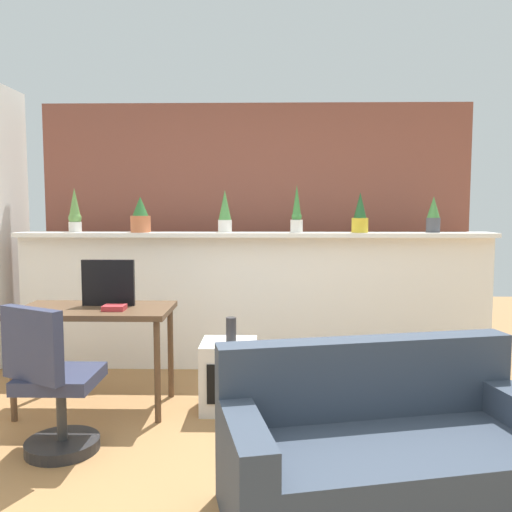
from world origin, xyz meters
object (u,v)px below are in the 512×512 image
(potted_plant_2, at_px, (225,212))
(desk, at_px, (95,319))
(potted_plant_0, at_px, (75,213))
(potted_plant_4, at_px, (360,215))
(couch, at_px, (386,458))
(potted_plant_5, at_px, (433,215))
(book_on_desk, at_px, (114,308))
(side_cube_shelf, at_px, (229,376))
(potted_plant_3, at_px, (297,213))
(vase_on_shelf, at_px, (231,330))
(tv_monitor, at_px, (108,283))
(office_chair, at_px, (53,391))
(potted_plant_1, at_px, (140,216))

(potted_plant_2, relative_size, desk, 0.34)
(potted_plant_0, distance_m, desk, 1.35)
(potted_plant_4, bearing_deg, desk, -154.81)
(potted_plant_0, relative_size, couch, 0.24)
(potted_plant_5, height_order, book_on_desk, potted_plant_5)
(potted_plant_5, xyz_separation_m, side_cube_shelf, (-1.76, -1.01, -1.15))
(book_on_desk, bearing_deg, potted_plant_3, 39.07)
(potted_plant_4, relative_size, vase_on_shelf, 1.97)
(tv_monitor, relative_size, couch, 0.23)
(potted_plant_5, xyz_separation_m, tv_monitor, (-2.65, -0.94, -0.48))
(potted_plant_4, distance_m, tv_monitor, 2.24)
(potted_plant_3, height_order, office_chair, potted_plant_3)
(potted_plant_0, height_order, potted_plant_2, potted_plant_0)
(book_on_desk, bearing_deg, potted_plant_4, 29.44)
(potted_plant_0, xyz_separation_m, book_on_desk, (0.66, -1.10, -0.66))
(potted_plant_2, height_order, vase_on_shelf, potted_plant_2)
(couch, bearing_deg, potted_plant_3, 97.59)
(desk, xyz_separation_m, office_chair, (-0.02, -0.74, -0.28))
(office_chair, relative_size, side_cube_shelf, 1.82)
(desk, bearing_deg, potted_plant_1, 83.24)
(potted_plant_0, relative_size, potted_plant_3, 0.94)
(potted_plant_2, relative_size, side_cube_shelf, 0.76)
(tv_monitor, distance_m, vase_on_shelf, 0.97)
(potted_plant_1, xyz_separation_m, potted_plant_4, (1.95, 0.01, 0.01))
(potted_plant_1, relative_size, potted_plant_2, 0.84)
(potted_plant_1, distance_m, vase_on_shelf, 1.53)
(side_cube_shelf, height_order, vase_on_shelf, vase_on_shelf)
(side_cube_shelf, bearing_deg, potted_plant_5, 30.00)
(vase_on_shelf, bearing_deg, book_on_desk, -172.91)
(desk, height_order, tv_monitor, tv_monitor)
(tv_monitor, bearing_deg, couch, -39.03)
(potted_plant_0, bearing_deg, potted_plant_2, 0.99)
(potted_plant_0, distance_m, potted_plant_2, 1.35)
(potted_plant_0, distance_m, potted_plant_1, 0.60)
(office_chair, bearing_deg, desk, 88.59)
(desk, distance_m, side_cube_shelf, 1.06)
(tv_monitor, xyz_separation_m, office_chair, (-0.10, -0.82, -0.53))
(potted_plant_5, distance_m, tv_monitor, 2.85)
(potted_plant_0, height_order, side_cube_shelf, potted_plant_0)
(potted_plant_3, distance_m, potted_plant_4, 0.56)
(potted_plant_1, distance_m, potted_plant_4, 1.95)
(potted_plant_2, bearing_deg, book_on_desk, -121.71)
(potted_plant_0, bearing_deg, office_chair, -74.95)
(office_chair, xyz_separation_m, book_on_desk, (0.19, 0.65, 0.38))
(office_chair, distance_m, book_on_desk, 0.77)
(potted_plant_1, distance_m, office_chair, 1.99)
(potted_plant_2, relative_size, potted_plant_4, 1.07)
(potted_plant_0, relative_size, potted_plant_2, 1.05)
(potted_plant_2, bearing_deg, potted_plant_1, -175.56)
(potted_plant_1, bearing_deg, potted_plant_4, 0.15)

